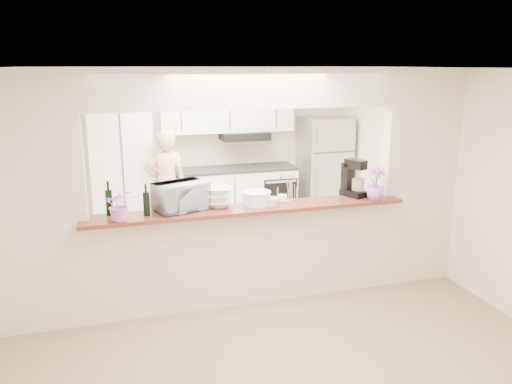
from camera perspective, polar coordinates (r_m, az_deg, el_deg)
name	(u,v)px	position (r m, az deg, el deg)	size (l,w,h in m)	color
floor	(249,300)	(5.65, -0.85, -12.29)	(6.00, 6.00, 0.00)	gray
tile_overlay	(219,251)	(7.02, -4.28, -6.77)	(5.00, 2.90, 0.01)	silver
partition	(248,169)	(5.15, -0.91, 2.61)	(5.00, 0.15, 2.50)	silver
bar_counter	(249,252)	(5.41, -0.86, -6.85)	(3.40, 0.38, 1.09)	silver
kitchen_cabinets	(190,168)	(7.83, -7.58, 2.76)	(3.15, 0.62, 2.25)	white
refrigerator	(324,168)	(8.42, 7.75, 2.70)	(0.75, 0.70, 1.70)	#B9B8BE
flower_left	(120,205)	(4.89, -15.27, -1.42)	(0.28, 0.24, 0.31)	#EC7DCD
wine_bottle_a	(146,203)	(5.00, -12.42, -1.26)	(0.06, 0.06, 0.32)	black
wine_bottle_b	(109,202)	(5.10, -16.44, -1.09)	(0.07, 0.07, 0.34)	black
toaster_oven	(181,196)	(5.12, -8.61, -0.50)	(0.51, 0.35, 0.28)	#AEADB3
serving_bowls	(219,197)	(5.20, -4.23, -0.62)	(0.28, 0.28, 0.20)	white
plate_stack_a	(257,198)	(5.28, 0.06, -0.68)	(0.31, 0.31, 0.14)	white
plate_stack_b	(257,200)	(5.29, 0.06, -0.94)	(0.26, 0.26, 0.09)	white
red_bowl	(264,199)	(5.37, 0.93, -0.86)	(0.14, 0.14, 0.07)	maroon
tan_bowl	(271,201)	(5.28, 1.77, -1.07)	(0.16, 0.16, 0.08)	#C4B38A
utensil_caddy	(287,194)	(5.40, 3.56, -0.18)	(0.25, 0.20, 0.21)	silver
stand_mixer	(353,180)	(5.71, 11.06, 1.40)	(0.27, 0.33, 0.42)	black
flower_right	(376,183)	(5.60, 13.50, 0.96)	(0.20, 0.20, 0.36)	#D472D3
person	(167,186)	(7.40, -10.18, 0.71)	(0.59, 0.39, 1.63)	#D4A689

